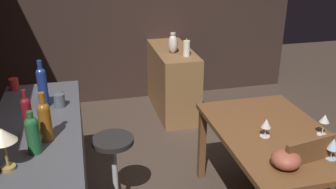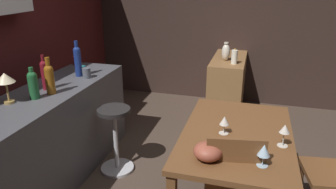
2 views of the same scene
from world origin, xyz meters
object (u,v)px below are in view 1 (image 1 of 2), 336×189
(wine_glass_left, at_px, (266,124))
(wine_bottle_amber, at_px, (45,119))
(wine_bottle_cobalt, at_px, (42,85))
(pillar_candle_tall, at_px, (187,48))
(vase_ceramic_ivory, at_px, (173,44))
(wine_bottle_ruby, at_px, (27,115))
(bar_stool, at_px, (115,173))
(cup_teal, at_px, (43,97))
(sideboard_cabinet, at_px, (172,80))
(wine_glass_center, at_px, (333,144))
(cup_slate, at_px, (59,100))
(dining_table, at_px, (273,143))
(fruit_bowl, at_px, (286,159))
(cup_red, at_px, (14,84))
(wine_glass_right, at_px, (325,120))
(counter_lamp, at_px, (3,138))
(wine_bottle_green, at_px, (33,133))

(wine_glass_left, relative_size, wine_bottle_amber, 0.44)
(wine_glass_left, height_order, wine_bottle_cobalt, wine_bottle_cobalt)
(pillar_candle_tall, relative_size, vase_ceramic_ivory, 0.84)
(wine_bottle_ruby, distance_m, pillar_candle_tall, 2.29)
(bar_stool, bearing_deg, cup_teal, 56.68)
(sideboard_cabinet, bearing_deg, wine_bottle_cobalt, 137.97)
(bar_stool, distance_m, wine_glass_center, 1.61)
(wine_glass_left, bearing_deg, cup_slate, 69.88)
(dining_table, xyz_separation_m, fruit_bowl, (-0.43, 0.16, 0.15))
(cup_red, xyz_separation_m, pillar_candle_tall, (0.83, -1.75, -0.04))
(wine_glass_left, relative_size, wine_glass_right, 0.86)
(dining_table, distance_m, wine_bottle_cobalt, 1.78)
(dining_table, height_order, wine_bottle_amber, wine_bottle_amber)
(wine_glass_left, xyz_separation_m, cup_teal, (0.67, 1.57, 0.10))
(fruit_bowl, distance_m, cup_slate, 1.67)
(sideboard_cabinet, bearing_deg, cup_red, 124.49)
(bar_stool, relative_size, fruit_bowl, 3.58)
(wine_bottle_ruby, distance_m, vase_ceramic_ivory, 2.32)
(vase_ceramic_ivory, bearing_deg, cup_teal, 132.98)
(sideboard_cabinet, xyz_separation_m, cup_slate, (-1.58, 1.28, 0.54))
(wine_glass_left, relative_size, counter_lamp, 0.56)
(dining_table, height_order, counter_lamp, counter_lamp)
(wine_bottle_ruby, xyz_separation_m, wine_bottle_cobalt, (0.45, -0.07, 0.02))
(fruit_bowl, xyz_separation_m, vase_ceramic_ivory, (2.34, 0.14, 0.14))
(wine_bottle_ruby, bearing_deg, wine_glass_center, -104.43)
(dining_table, height_order, bar_stool, dining_table)
(wine_glass_left, relative_size, wine_bottle_green, 0.52)
(dining_table, distance_m, cup_teal, 1.81)
(counter_lamp, bearing_deg, wine_glass_left, -81.54)
(wine_glass_right, height_order, cup_slate, cup_slate)
(fruit_bowl, distance_m, wine_bottle_green, 1.56)
(wine_bottle_green, distance_m, pillar_candle_tall, 2.42)
(wine_bottle_ruby, xyz_separation_m, counter_lamp, (-0.37, 0.08, 0.05))
(wine_bottle_ruby, xyz_separation_m, wine_bottle_amber, (-0.08, -0.11, -0.00))
(wine_bottle_cobalt, height_order, cup_teal, wine_bottle_cobalt)
(bar_stool, height_order, wine_glass_center, wine_glass_center)
(cup_slate, distance_m, pillar_candle_tall, 1.87)
(bar_stool, bearing_deg, cup_red, 49.85)
(wine_glass_center, bearing_deg, counter_lamp, 86.54)
(wine_bottle_green, xyz_separation_m, cup_teal, (0.77, -0.00, -0.09))
(wine_glass_center, bearing_deg, cup_red, 57.47)
(wine_bottle_green, height_order, vase_ceramic_ivory, wine_bottle_green)
(fruit_bowl, height_order, cup_slate, cup_slate)
(dining_table, relative_size, wine_bottle_green, 4.71)
(fruit_bowl, xyz_separation_m, wine_bottle_ruby, (0.51, 1.56, 0.25))
(cup_teal, xyz_separation_m, counter_lamp, (-0.92, 0.14, 0.16))
(wine_bottle_ruby, bearing_deg, counter_lamp, 167.13)
(wine_bottle_amber, bearing_deg, wine_glass_left, -91.23)
(wine_glass_center, relative_size, wine_bottle_cobalt, 0.41)
(counter_lamp, bearing_deg, wine_bottle_cobalt, -10.52)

